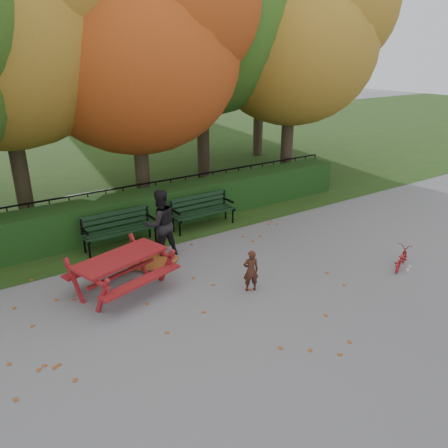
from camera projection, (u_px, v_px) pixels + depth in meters
ground at (251, 294)px, 8.76m from camera, size 90.00×90.00×0.00m
grass_strip at (61, 160)px, 19.54m from camera, size 90.00×90.00×0.00m
building_right at (109, 31)px, 32.30m from camera, size 9.00×6.00×12.00m
hedge at (153, 209)px, 12.04m from camera, size 13.00×0.90×1.00m
iron_fence at (141, 200)px, 12.64m from camera, size 14.00×0.04×1.02m
tree_b at (10, 14)px, 10.70m from camera, size 6.72×6.40×8.79m
tree_c at (148, 41)px, 12.02m from camera, size 6.30×6.00×8.00m
tree_d at (215, 4)px, 14.15m from camera, size 7.14×6.80×9.58m
tree_e at (304, 34)px, 14.74m from camera, size 6.09×5.80×8.16m
tree_g at (270, 31)px, 18.65m from camera, size 6.30×6.00×8.55m
bench_left at (118, 227)px, 10.74m from camera, size 1.80×0.57×0.88m
bench_right at (202, 209)px, 11.99m from camera, size 1.80×0.57×0.88m
picnic_table at (121, 264)px, 8.66m from camera, size 2.15×1.90×0.89m
leaf_pile at (154, 261)px, 10.04m from camera, size 1.34×1.07×0.08m
leaf_scatter at (242, 288)px, 8.99m from camera, size 9.00×5.70×0.01m
child at (251, 271)px, 8.75m from camera, size 0.38×0.32×0.89m
adult at (160, 224)px, 10.11m from camera, size 0.80×0.62×1.64m
bicycle at (401, 258)px, 9.76m from camera, size 0.96×0.64×0.48m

